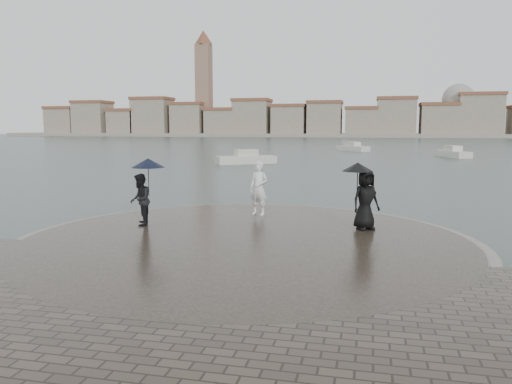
# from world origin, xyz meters

# --- Properties ---
(ground) EXTENTS (400.00, 400.00, 0.00)m
(ground) POSITION_xyz_m (0.00, 0.00, 0.00)
(ground) COLOR #2B3835
(ground) RESTS_ON ground
(kerb_ring) EXTENTS (12.50, 12.50, 0.32)m
(kerb_ring) POSITION_xyz_m (0.00, 3.50, 0.16)
(kerb_ring) COLOR gray
(kerb_ring) RESTS_ON ground
(quay_tip) EXTENTS (11.90, 11.90, 0.36)m
(quay_tip) POSITION_xyz_m (0.00, 3.50, 0.18)
(quay_tip) COLOR #2D261E
(quay_tip) RESTS_ON ground
(statue) EXTENTS (0.76, 0.62, 1.82)m
(statue) POSITION_xyz_m (-0.43, 7.09, 1.27)
(statue) COLOR white
(statue) RESTS_ON quay_tip
(visitor_left) EXTENTS (1.18, 1.08, 2.04)m
(visitor_left) POSITION_xyz_m (-3.46, 4.54, 1.47)
(visitor_left) COLOR black
(visitor_left) RESTS_ON quay_tip
(visitor_right) EXTENTS (1.23, 1.05, 1.95)m
(visitor_right) POSITION_xyz_m (3.07, 5.43, 1.44)
(visitor_right) COLOR black
(visitor_right) RESTS_ON quay_tip
(far_skyline) EXTENTS (260.00, 20.00, 37.00)m
(far_skyline) POSITION_xyz_m (-6.29, 160.71, 5.61)
(far_skyline) COLOR gray
(far_skyline) RESTS_ON ground
(boats) EXTENTS (33.51, 32.12, 1.50)m
(boats) POSITION_xyz_m (6.42, 47.55, 0.38)
(boats) COLOR beige
(boats) RESTS_ON ground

